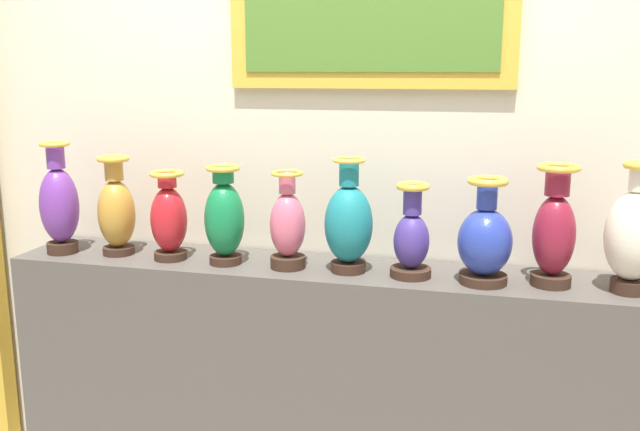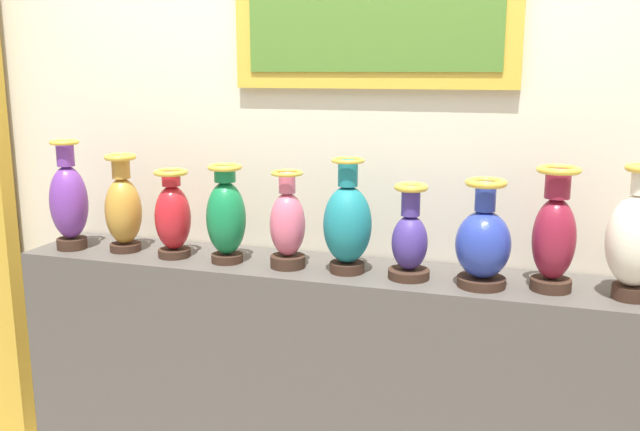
{
  "view_description": "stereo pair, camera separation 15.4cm",
  "coord_description": "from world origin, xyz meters",
  "px_view_note": "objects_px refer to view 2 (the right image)",
  "views": [
    {
      "loc": [
        0.6,
        -2.35,
        1.72
      ],
      "look_at": [
        0.0,
        0.0,
        1.21
      ],
      "focal_mm": 38.77,
      "sensor_mm": 36.0,
      "label": 1
    },
    {
      "loc": [
        0.75,
        -2.3,
        1.72
      ],
      "look_at": [
        0.0,
        0.0,
        1.21
      ],
      "focal_mm": 38.77,
      "sensor_mm": 36.0,
      "label": 2
    }
  ],
  "objects_px": {
    "vase_violet": "(69,201)",
    "vase_ochre": "(123,208)",
    "vase_cobalt": "(483,243)",
    "vase_teal": "(347,223)",
    "vase_ivory": "(635,240)",
    "vase_indigo": "(410,240)",
    "vase_burgundy": "(554,235)",
    "vase_emerald": "(226,216)",
    "vase_crimson": "(173,216)",
    "vase_rose": "(288,226)"
  },
  "relations": [
    {
      "from": "vase_cobalt",
      "to": "vase_emerald",
      "type": "bearing_deg",
      "value": 179.34
    },
    {
      "from": "vase_indigo",
      "to": "vase_burgundy",
      "type": "xyz_separation_m",
      "value": [
        0.46,
        0.01,
        0.05
      ]
    },
    {
      "from": "vase_teal",
      "to": "vase_burgundy",
      "type": "xyz_separation_m",
      "value": [
        0.69,
        0.01,
        0.01
      ]
    },
    {
      "from": "vase_cobalt",
      "to": "vase_teal",
      "type": "bearing_deg",
      "value": 177.27
    },
    {
      "from": "vase_ivory",
      "to": "vase_emerald",
      "type": "bearing_deg",
      "value": -179.88
    },
    {
      "from": "vase_emerald",
      "to": "vase_indigo",
      "type": "xyz_separation_m",
      "value": [
        0.68,
        0.01,
        -0.04
      ]
    },
    {
      "from": "vase_emerald",
      "to": "vase_cobalt",
      "type": "relative_size",
      "value": 1.02
    },
    {
      "from": "vase_indigo",
      "to": "vase_ivory",
      "type": "distance_m",
      "value": 0.7
    },
    {
      "from": "vase_indigo",
      "to": "vase_rose",
      "type": "bearing_deg",
      "value": -179.96
    },
    {
      "from": "vase_teal",
      "to": "vase_emerald",
      "type": "bearing_deg",
      "value": -178.57
    },
    {
      "from": "vase_violet",
      "to": "vase_teal",
      "type": "height_order",
      "value": "vase_violet"
    },
    {
      "from": "vase_crimson",
      "to": "vase_teal",
      "type": "bearing_deg",
      "value": 0.54
    },
    {
      "from": "vase_violet",
      "to": "vase_cobalt",
      "type": "relative_size",
      "value": 1.21
    },
    {
      "from": "vase_violet",
      "to": "vase_indigo",
      "type": "relative_size",
      "value": 1.32
    },
    {
      "from": "vase_emerald",
      "to": "vase_ivory",
      "type": "height_order",
      "value": "vase_ivory"
    },
    {
      "from": "vase_emerald",
      "to": "vase_teal",
      "type": "relative_size",
      "value": 0.9
    },
    {
      "from": "vase_indigo",
      "to": "vase_ivory",
      "type": "height_order",
      "value": "vase_ivory"
    },
    {
      "from": "vase_burgundy",
      "to": "vase_ivory",
      "type": "xyz_separation_m",
      "value": [
        0.24,
        -0.02,
        0.0
      ]
    },
    {
      "from": "vase_ochre",
      "to": "vase_cobalt",
      "type": "bearing_deg",
      "value": -1.42
    },
    {
      "from": "vase_burgundy",
      "to": "vase_indigo",
      "type": "bearing_deg",
      "value": -178.27
    },
    {
      "from": "vase_ochre",
      "to": "vase_cobalt",
      "type": "relative_size",
      "value": 1.07
    },
    {
      "from": "vase_burgundy",
      "to": "vase_ivory",
      "type": "relative_size",
      "value": 0.95
    },
    {
      "from": "vase_ivory",
      "to": "vase_violet",
      "type": "bearing_deg",
      "value": -179.56
    },
    {
      "from": "vase_indigo",
      "to": "vase_ochre",
      "type": "bearing_deg",
      "value": 179.1
    },
    {
      "from": "vase_cobalt",
      "to": "vase_ochre",
      "type": "bearing_deg",
      "value": 178.58
    },
    {
      "from": "vase_rose",
      "to": "vase_violet",
      "type": "bearing_deg",
      "value": -178.85
    },
    {
      "from": "vase_indigo",
      "to": "vase_burgundy",
      "type": "height_order",
      "value": "vase_burgundy"
    },
    {
      "from": "vase_violet",
      "to": "vase_rose",
      "type": "height_order",
      "value": "vase_violet"
    },
    {
      "from": "vase_rose",
      "to": "vase_cobalt",
      "type": "distance_m",
      "value": 0.69
    },
    {
      "from": "vase_rose",
      "to": "vase_burgundy",
      "type": "xyz_separation_m",
      "value": [
        0.91,
        0.01,
        0.03
      ]
    },
    {
      "from": "vase_violet",
      "to": "vase_indigo",
      "type": "bearing_deg",
      "value": 0.79
    },
    {
      "from": "vase_teal",
      "to": "vase_indigo",
      "type": "distance_m",
      "value": 0.23
    },
    {
      "from": "vase_violet",
      "to": "vase_emerald",
      "type": "bearing_deg",
      "value": 1.1
    },
    {
      "from": "vase_ochre",
      "to": "vase_crimson",
      "type": "relative_size",
      "value": 1.14
    },
    {
      "from": "vase_violet",
      "to": "vase_teal",
      "type": "bearing_deg",
      "value": 1.23
    },
    {
      "from": "vase_emerald",
      "to": "vase_teal",
      "type": "height_order",
      "value": "vase_teal"
    },
    {
      "from": "vase_ochre",
      "to": "vase_cobalt",
      "type": "distance_m",
      "value": 1.38
    },
    {
      "from": "vase_crimson",
      "to": "vase_emerald",
      "type": "bearing_deg",
      "value": -1.28
    },
    {
      "from": "vase_crimson",
      "to": "vase_burgundy",
      "type": "distance_m",
      "value": 1.37
    },
    {
      "from": "vase_ochre",
      "to": "vase_burgundy",
      "type": "bearing_deg",
      "value": -0.14
    },
    {
      "from": "vase_rose",
      "to": "vase_burgundy",
      "type": "distance_m",
      "value": 0.91
    },
    {
      "from": "vase_violet",
      "to": "vase_rose",
      "type": "distance_m",
      "value": 0.92
    },
    {
      "from": "vase_violet",
      "to": "vase_ochre",
      "type": "distance_m",
      "value": 0.23
    },
    {
      "from": "vase_ochre",
      "to": "vase_ivory",
      "type": "xyz_separation_m",
      "value": [
        1.84,
        -0.02,
        0.02
      ]
    },
    {
      "from": "vase_rose",
      "to": "vase_ivory",
      "type": "height_order",
      "value": "vase_ivory"
    },
    {
      "from": "vase_emerald",
      "to": "vase_cobalt",
      "type": "height_order",
      "value": "vase_emerald"
    },
    {
      "from": "vase_burgundy",
      "to": "vase_ivory",
      "type": "bearing_deg",
      "value": -4.09
    },
    {
      "from": "vase_teal",
      "to": "vase_cobalt",
      "type": "height_order",
      "value": "vase_teal"
    },
    {
      "from": "vase_rose",
      "to": "vase_ochre",
      "type": "bearing_deg",
      "value": 178.5
    },
    {
      "from": "vase_indigo",
      "to": "vase_cobalt",
      "type": "relative_size",
      "value": 0.92
    }
  ]
}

